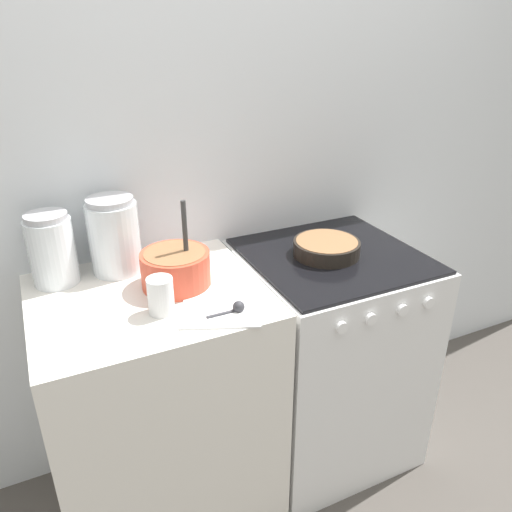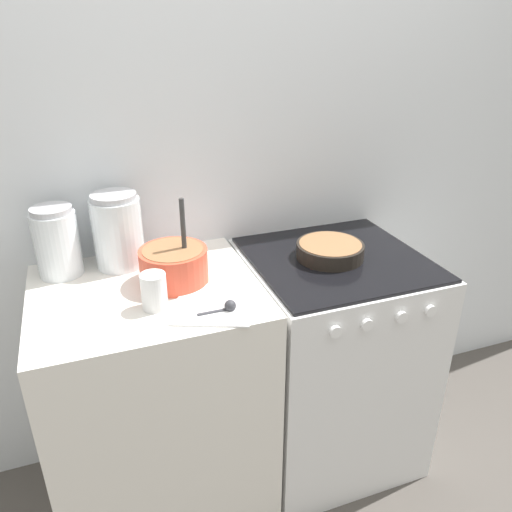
% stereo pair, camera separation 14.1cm
% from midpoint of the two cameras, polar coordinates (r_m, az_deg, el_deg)
% --- Properties ---
extents(wall_back, '(4.46, 0.05, 2.40)m').
position_cam_midpoint_polar(wall_back, '(1.92, -1.96, 10.22)').
color(wall_back, silver).
rests_on(wall_back, ground_plane).
extents(countertop_cabinet, '(0.73, 0.63, 0.91)m').
position_cam_midpoint_polar(countertop_cabinet, '(1.90, -9.08, -15.93)').
color(countertop_cabinet, silver).
rests_on(countertop_cabinet, ground_plane).
extents(stove, '(0.64, 0.65, 0.91)m').
position_cam_midpoint_polar(stove, '(2.10, 10.32, -11.49)').
color(stove, silver).
rests_on(stove, ground_plane).
extents(mixing_bowl, '(0.22, 0.22, 0.29)m').
position_cam_midpoint_polar(mixing_bowl, '(1.64, -6.97, -0.89)').
color(mixing_bowl, '#D84C33').
rests_on(mixing_bowl, countertop_cabinet).
extents(baking_pan, '(0.25, 0.25, 0.06)m').
position_cam_midpoint_polar(baking_pan, '(1.84, 10.63, 0.64)').
color(baking_pan, black).
rests_on(baking_pan, stove).
extents(storage_jar_left, '(0.15, 0.15, 0.24)m').
position_cam_midpoint_polar(storage_jar_left, '(1.77, -19.65, 1.02)').
color(storage_jar_left, silver).
rests_on(storage_jar_left, countertop_cabinet).
extents(storage_jar_middle, '(0.17, 0.17, 0.26)m').
position_cam_midpoint_polar(storage_jar_middle, '(1.77, -13.30, 2.27)').
color(storage_jar_middle, silver).
rests_on(storage_jar_middle, countertop_cabinet).
extents(tin_can, '(0.08, 0.08, 0.11)m').
position_cam_midpoint_polar(tin_can, '(1.51, -8.97, -4.06)').
color(tin_can, silver).
rests_on(tin_can, countertop_cabinet).
extents(recipe_page, '(0.31, 0.32, 0.01)m').
position_cam_midpoint_polar(recipe_page, '(1.53, -2.22, -5.57)').
color(recipe_page, white).
rests_on(recipe_page, countertop_cabinet).
extents(measuring_spoon, '(0.12, 0.04, 0.04)m').
position_cam_midpoint_polar(measuring_spoon, '(1.49, -0.70, -5.94)').
color(measuring_spoon, '#333338').
rests_on(measuring_spoon, countertop_cabinet).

